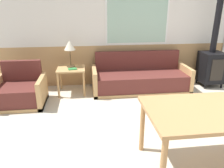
{
  "coord_description": "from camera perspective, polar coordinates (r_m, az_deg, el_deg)",
  "views": [
    {
      "loc": [
        -1.51,
        -2.3,
        1.79
      ],
      "look_at": [
        -1.08,
        1.17,
        0.51
      ],
      "focal_mm": 35.0,
      "sensor_mm": 36.0,
      "label": 1
    }
  ],
  "objects": [
    {
      "name": "armchair",
      "position": [
        4.44,
        -22.83,
        -2.03
      ],
      "size": [
        0.89,
        0.75,
        0.78
      ],
      "rotation": [
        0.0,
        0.0,
        0.27
      ],
      "color": "tan",
      "rests_on": "ground_plane"
    },
    {
      "name": "ground_plane",
      "position": [
        3.28,
        22.52,
        -14.72
      ],
      "size": [
        16.0,
        16.0,
        0.0
      ],
      "primitive_type": "plane",
      "color": "beige"
    },
    {
      "name": "side_table",
      "position": [
        4.66,
        -10.61,
        3.17
      ],
      "size": [
        0.57,
        0.57,
        0.54
      ],
      "color": "tan",
      "rests_on": "ground_plane"
    },
    {
      "name": "couch",
      "position": [
        4.83,
        7.35,
        1.22
      ],
      "size": [
        2.08,
        0.79,
        0.81
      ],
      "color": "tan",
      "rests_on": "ground_plane"
    },
    {
      "name": "wood_stove",
      "position": [
        5.45,
        24.7,
        5.76
      ],
      "size": [
        0.49,
        0.49,
        2.43
      ],
      "color": "black",
      "rests_on": "ground_plane"
    },
    {
      "name": "table_lamp",
      "position": [
        4.64,
        -11.0,
        9.6
      ],
      "size": [
        0.23,
        0.23,
        0.55
      ],
      "color": "#4C3823",
      "rests_on": "side_table"
    },
    {
      "name": "book_stack",
      "position": [
        4.53,
        -10.28,
        3.91
      ],
      "size": [
        0.2,
        0.17,
        0.02
      ],
      "color": "#2D7F3D",
      "rests_on": "side_table"
    },
    {
      "name": "wall_back",
      "position": [
        5.17,
        10.1,
        15.04
      ],
      "size": [
        7.2,
        0.09,
        2.7
      ],
      "color": "tan",
      "rests_on": "ground_plane"
    }
  ]
}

